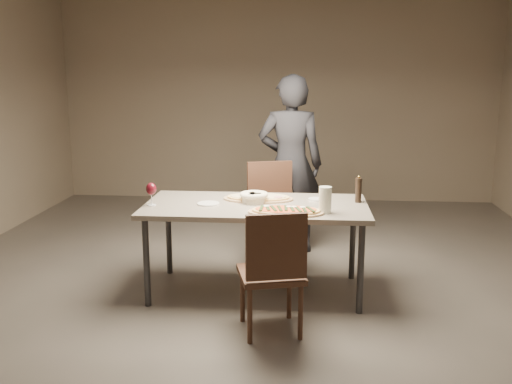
# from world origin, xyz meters

# --- Properties ---
(room) EXTENTS (7.00, 7.00, 7.00)m
(room) POSITION_xyz_m (0.00, 0.00, 1.40)
(room) COLOR #5A534E
(room) RESTS_ON ground
(dining_table) EXTENTS (1.80, 0.90, 0.75)m
(dining_table) POSITION_xyz_m (0.00, 0.00, 0.69)
(dining_table) COLOR gray
(dining_table) RESTS_ON ground
(zucchini_pizza) EXTENTS (0.58, 0.32, 0.05)m
(zucchini_pizza) POSITION_xyz_m (0.25, -0.28, 0.77)
(zucchini_pizza) COLOR tan
(zucchini_pizza) RESTS_ON dining_table
(ham_pizza) EXTENTS (0.58, 0.32, 0.04)m
(ham_pizza) POSITION_xyz_m (0.01, 0.16, 0.77)
(ham_pizza) COLOR tan
(ham_pizza) RESTS_ON dining_table
(bread_basket) EXTENTS (0.23, 0.23, 0.08)m
(bread_basket) POSITION_xyz_m (-0.02, 0.06, 0.80)
(bread_basket) COLOR beige
(bread_basket) RESTS_ON dining_table
(oil_dish) EXTENTS (0.13, 0.13, 0.02)m
(oil_dish) POSITION_xyz_m (0.49, 0.18, 0.76)
(oil_dish) COLOR white
(oil_dish) RESTS_ON dining_table
(pepper_mill_left) EXTENTS (0.05, 0.05, 0.20)m
(pepper_mill_left) POSITION_xyz_m (0.83, 0.15, 0.85)
(pepper_mill_left) COLOR black
(pepper_mill_left) RESTS_ON dining_table
(pepper_mill_right) EXTENTS (0.06, 0.06, 0.22)m
(pepper_mill_right) POSITION_xyz_m (0.83, 0.13, 0.86)
(pepper_mill_right) COLOR black
(pepper_mill_right) RESTS_ON dining_table
(carafe) EXTENTS (0.10, 0.10, 0.20)m
(carafe) POSITION_xyz_m (0.55, -0.24, 0.85)
(carafe) COLOR silver
(carafe) RESTS_ON dining_table
(wine_glass) EXTENTS (0.08, 0.08, 0.19)m
(wine_glass) POSITION_xyz_m (-0.83, -0.12, 0.88)
(wine_glass) COLOR silver
(wine_glass) RESTS_ON dining_table
(side_plate) EXTENTS (0.18, 0.18, 0.01)m
(side_plate) POSITION_xyz_m (-0.38, -0.04, 0.76)
(side_plate) COLOR white
(side_plate) RESTS_ON dining_table
(chair_near) EXTENTS (0.52, 0.52, 0.90)m
(chair_near) POSITION_xyz_m (0.18, -0.80, 0.51)
(chair_near) COLOR #3F261A
(chair_near) RESTS_ON ground
(chair_far) EXTENTS (0.57, 0.57, 0.96)m
(chair_far) POSITION_xyz_m (0.09, 0.75, 0.54)
(chair_far) COLOR #3F261A
(chair_far) RESTS_ON ground
(diner) EXTENTS (0.65, 0.43, 1.78)m
(diner) POSITION_xyz_m (0.25, 1.16, 0.89)
(diner) COLOR black
(diner) RESTS_ON ground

